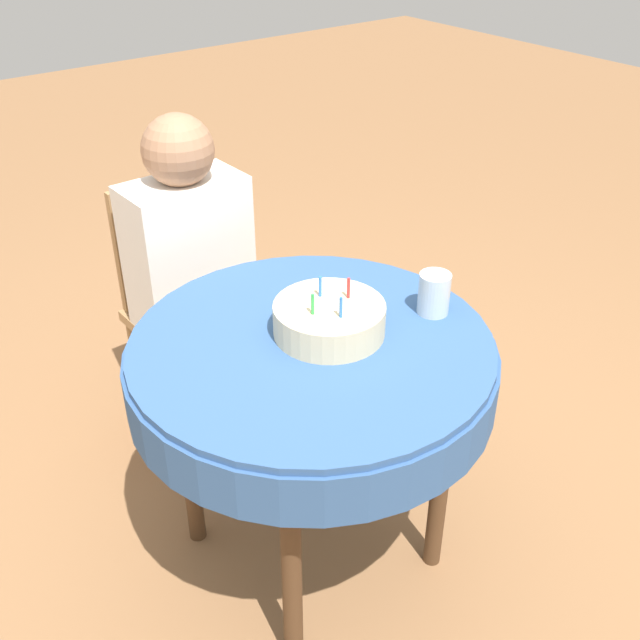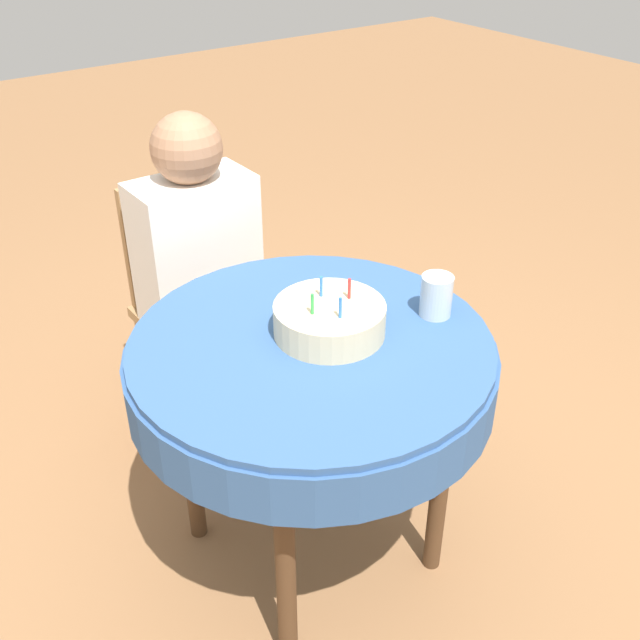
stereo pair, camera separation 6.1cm
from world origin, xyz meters
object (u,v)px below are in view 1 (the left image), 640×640
Objects in this scene: person at (192,253)px; drinking_glass at (434,293)px; chair at (185,300)px; birthday_cake at (329,319)px.

drinking_glass is at bearing -71.60° from person.
chair is 3.12× the size of birthday_cake.
chair is 0.98m from drinking_glass.
chair is at bearing 90.52° from birthday_cake.
drinking_glass is at bearing -17.83° from birthday_cake.
birthday_cake reaches higher than drinking_glass.
person is 0.71m from birthday_cake.
chair is at bearing 108.03° from drinking_glass.
birthday_cake is at bearing -90.80° from chair.
birthday_cake is 2.51× the size of drinking_glass.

